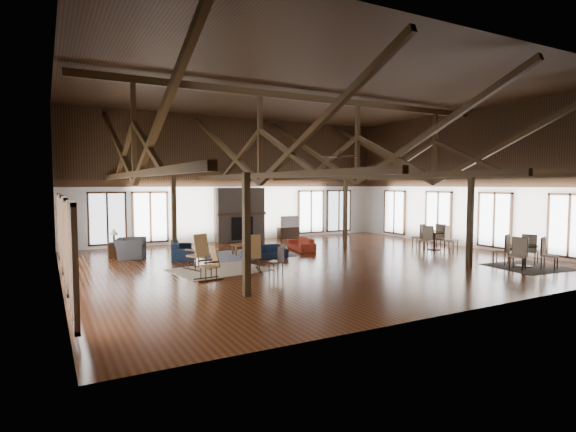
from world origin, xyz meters
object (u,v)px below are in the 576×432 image
sofa_navy_left (182,249)px  sofa_navy_front (265,252)px  cafe_table_far (434,237)px  tv_console (288,232)px  armchair (130,248)px  coffee_table (245,245)px  sofa_orange (301,244)px  cafe_table_near (525,252)px

sofa_navy_left → sofa_navy_front: bearing=-109.0°
cafe_table_far → tv_console: bearing=117.1°
armchair → tv_console: 8.81m
sofa_navy_front → armchair: 5.02m
cafe_table_far → tv_console: size_ratio=1.85×
sofa_navy_front → coffee_table: 1.28m
sofa_navy_front → tv_console: size_ratio=1.53×
sofa_orange → cafe_table_far: cafe_table_far is taller
sofa_navy_front → sofa_navy_left: size_ratio=0.81×
sofa_navy_left → cafe_table_far: cafe_table_far is taller
sofa_orange → cafe_table_near: 8.34m
coffee_table → cafe_table_near: cafe_table_near is taller
sofa_navy_front → coffee_table: sofa_navy_front is taller
tv_console → armchair: bearing=-160.5°
sofa_navy_front → sofa_orange: (2.27, 1.18, 0.01)m
coffee_table → tv_console: 5.76m
tv_console → cafe_table_near: bearing=-74.8°
sofa_orange → cafe_table_far: (5.01, -2.61, 0.26)m
cafe_table_near → tv_console: (-3.00, 11.05, -0.24)m
sofa_orange → cafe_table_far: 5.66m
sofa_navy_front → sofa_navy_left: bearing=158.1°
sofa_navy_front → cafe_table_near: cafe_table_near is taller
armchair → cafe_table_far: size_ratio=0.57×
coffee_table → cafe_table_far: size_ratio=0.61×
sofa_navy_left → coffee_table: size_ratio=1.69×
sofa_orange → armchair: bearing=-90.4°
coffee_table → cafe_table_near: bearing=-60.6°
sofa_orange → tv_console: size_ratio=1.59×
cafe_table_near → cafe_table_far: bearing=84.5°
armchair → tv_console: (8.30, 2.94, -0.10)m
tv_console → sofa_navy_left: bearing=-151.2°
coffee_table → cafe_table_near: (7.13, -7.02, 0.15)m
sofa_orange → cafe_table_near: bearing=42.8°
sofa_orange → cafe_table_near: cafe_table_near is taller
cafe_table_near → tv_console: bearing=105.2°
cafe_table_near → cafe_table_far: size_ratio=1.00×
sofa_navy_left → armchair: armchair is taller
armchair → cafe_table_far: cafe_table_far is taller
cafe_table_near → sofa_orange: bearing=123.5°
coffee_table → tv_console: size_ratio=1.12×
armchair → cafe_table_near: cafe_table_near is taller
coffee_table → cafe_table_far: 8.01m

